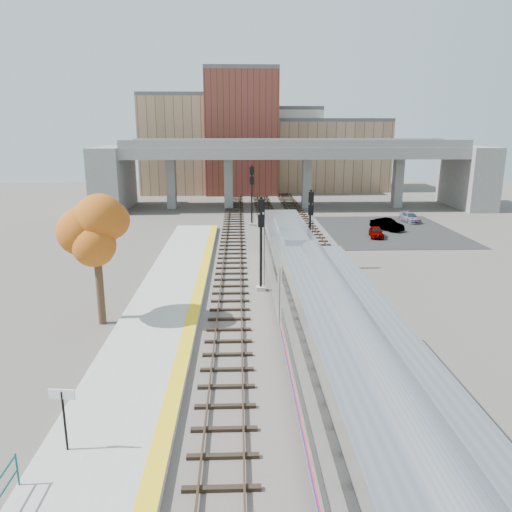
# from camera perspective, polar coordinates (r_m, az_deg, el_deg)

# --- Properties ---
(ground) EXTENTS (160.00, 160.00, 0.00)m
(ground) POSITION_cam_1_polar(r_m,az_deg,el_deg) (27.72, 3.56, -8.95)
(ground) COLOR #47423D
(ground) RESTS_ON ground
(platform) EXTENTS (4.50, 60.00, 0.35)m
(platform) POSITION_cam_1_polar(r_m,az_deg,el_deg) (27.93, -11.59, -8.66)
(platform) COLOR #9E9E99
(platform) RESTS_ON ground
(yellow_strip) EXTENTS (0.70, 60.00, 0.01)m
(yellow_strip) POSITION_cam_1_polar(r_m,az_deg,el_deg) (27.60, -7.67, -8.36)
(yellow_strip) COLOR yellow
(yellow_strip) RESTS_ON platform
(tracks) EXTENTS (10.70, 95.00, 0.25)m
(tracks) POSITION_cam_1_polar(r_m,az_deg,el_deg) (39.52, 3.19, -1.62)
(tracks) COLOR black
(tracks) RESTS_ON ground
(overpass) EXTENTS (54.00, 12.00, 9.50)m
(overpass) POSITION_cam_1_polar(r_m,az_deg,el_deg) (70.91, 4.16, 10.20)
(overpass) COLOR slate
(overpass) RESTS_ON ground
(buildings_far) EXTENTS (43.00, 21.00, 20.60)m
(buildings_far) POSITION_cam_1_polar(r_m,az_deg,el_deg) (92.03, 0.41, 12.49)
(buildings_far) COLOR tan
(buildings_far) RESTS_ON ground
(parking_lot) EXTENTS (14.00, 18.00, 0.04)m
(parking_lot) POSITION_cam_1_polar(r_m,az_deg,el_deg) (56.91, 15.01, 2.82)
(parking_lot) COLOR black
(parking_lot) RESTS_ON ground
(locomotive) EXTENTS (3.02, 19.05, 4.10)m
(locomotive) POSITION_cam_1_polar(r_m,az_deg,el_deg) (35.56, 3.85, 0.22)
(locomotive) COLOR #A8AAB2
(locomotive) RESTS_ON ground
(coach) EXTENTS (3.03, 25.00, 5.00)m
(coach) POSITION_cam_1_polar(r_m,az_deg,el_deg) (14.71, 13.26, -19.84)
(coach) COLOR #A8AAB2
(coach) RESTS_ON ground
(signal_mast_near) EXTENTS (0.60, 0.64, 6.56)m
(signal_mast_near) POSITION_cam_1_polar(r_m,az_deg,el_deg) (33.90, 0.57, 1.08)
(signal_mast_near) COLOR #9E9E99
(signal_mast_near) RESTS_ON ground
(signal_mast_mid) EXTENTS (0.60, 0.64, 6.36)m
(signal_mast_mid) POSITION_cam_1_polar(r_m,az_deg,el_deg) (39.54, 6.17, 2.72)
(signal_mast_mid) COLOR #9E9E99
(signal_mast_mid) RESTS_ON ground
(signal_mast_far) EXTENTS (0.60, 0.64, 6.93)m
(signal_mast_far) POSITION_cam_1_polar(r_m,az_deg,el_deg) (57.22, -0.49, 6.82)
(signal_mast_far) COLOR #9E9E99
(signal_mast_far) RESTS_ON ground
(station_sign) EXTENTS (0.90, 0.15, 2.27)m
(station_sign) POSITION_cam_1_polar(r_m,az_deg,el_deg) (18.50, -21.18, -15.78)
(station_sign) COLOR black
(station_sign) RESTS_ON platform
(tree) EXTENTS (3.60, 3.60, 7.28)m
(tree) POSITION_cam_1_polar(r_m,az_deg,el_deg) (29.00, -17.88, 2.61)
(tree) COLOR #382619
(tree) RESTS_ON ground
(car_a) EXTENTS (1.79, 3.42, 1.11)m
(car_a) POSITION_cam_1_polar(r_m,az_deg,el_deg) (52.89, 13.57, 2.69)
(car_a) COLOR #99999E
(car_a) RESTS_ON parking_lot
(car_b) EXTENTS (3.27, 4.00, 1.28)m
(car_b) POSITION_cam_1_polar(r_m,az_deg,el_deg) (56.90, 14.74, 3.51)
(car_b) COLOR #99999E
(car_b) RESTS_ON parking_lot
(car_c) EXTENTS (1.91, 3.89, 1.09)m
(car_c) POSITION_cam_1_polar(r_m,az_deg,el_deg) (62.79, 17.20, 4.24)
(car_c) COLOR #99999E
(car_c) RESTS_ON parking_lot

